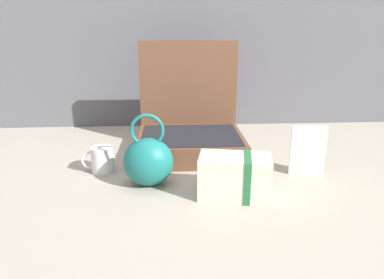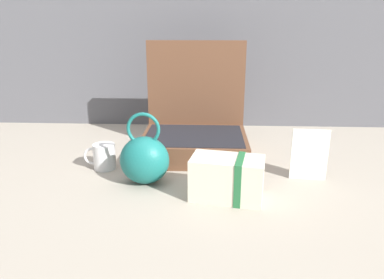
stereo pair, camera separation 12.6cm
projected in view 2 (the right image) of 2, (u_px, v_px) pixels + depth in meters
name	position (u px, v px, depth m)	size (l,w,h in m)	color
ground_plane	(192.00, 166.00, 1.31)	(6.00, 6.00, 0.00)	#9E9384
open_suitcase	(195.00, 130.00, 1.43)	(0.40, 0.34, 0.43)	brown
teal_pouch_handbag	(145.00, 159.00, 1.15)	(0.16, 0.13, 0.24)	#196B66
cream_toiletry_bag	(228.00, 178.00, 1.06)	(0.23, 0.15, 0.13)	beige
coffee_mug	(104.00, 156.00, 1.28)	(0.11, 0.08, 0.09)	silver
info_card_left	(309.00, 155.00, 1.18)	(0.12, 0.01, 0.17)	silver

